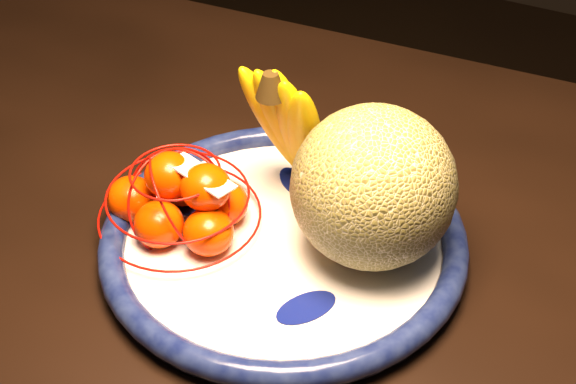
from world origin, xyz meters
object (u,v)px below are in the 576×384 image
at_px(dining_table, 148,260).
at_px(fruit_bowl, 283,240).
at_px(mandarin_bag, 182,201).
at_px(cantaloupe, 373,187).
at_px(banana_bunch, 291,122).

xyz_separation_m(dining_table, fruit_bowl, (0.17, 0.01, 0.09)).
relative_size(dining_table, mandarin_bag, 7.84).
bearing_deg(mandarin_bag, dining_table, 168.56).
xyz_separation_m(dining_table, mandarin_bag, (0.07, -0.01, 0.13)).
xyz_separation_m(fruit_bowl, cantaloupe, (0.08, 0.03, 0.08)).
distance_m(fruit_bowl, banana_bunch, 0.12).
bearing_deg(mandarin_bag, cantaloupe, 16.90).
bearing_deg(fruit_bowl, banana_bunch, 111.94).
distance_m(cantaloupe, mandarin_bag, 0.20).
bearing_deg(banana_bunch, fruit_bowl, -57.58).
xyz_separation_m(cantaloupe, banana_bunch, (-0.11, 0.05, 0.01)).
bearing_deg(cantaloupe, banana_bunch, 156.93).
height_order(dining_table, mandarin_bag, mandarin_bag).
bearing_deg(cantaloupe, mandarin_bag, -163.10).
bearing_deg(dining_table, banana_bunch, 29.23).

